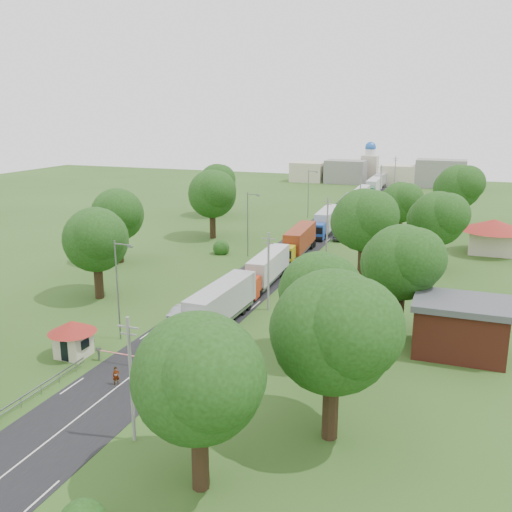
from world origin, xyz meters
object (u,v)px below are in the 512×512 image
at_px(truck_0, 217,307).
at_px(car_lane_front, 153,343).
at_px(pedestrian_near, 116,376).
at_px(car_lane_mid, 185,312).
at_px(boom_barrier, 128,356).
at_px(guard_booth, 73,334).
at_px(info_sign, 344,219).

bearing_deg(truck_0, car_lane_front, -115.05).
bearing_deg(car_lane_front, pedestrian_near, 93.53).
relative_size(car_lane_mid, pedestrian_near, 3.26).
distance_m(boom_barrier, guard_booth, 5.98).
xyz_separation_m(truck_0, pedestrian_near, (-2.63, -14.56, -1.51)).
bearing_deg(car_lane_front, car_lane_mid, -86.70).
height_order(info_sign, pedestrian_near, info_sign).
relative_size(boom_barrier, pedestrian_near, 5.96).
xyz_separation_m(boom_barrier, car_lane_mid, (-0.55, 12.00, -0.06)).
height_order(truck_0, car_lane_mid, truck_0).
bearing_deg(boom_barrier, pedestrian_near, -73.11).
xyz_separation_m(guard_booth, info_sign, (12.40, 60.00, 0.84)).
xyz_separation_m(guard_booth, car_lane_mid, (5.29, 12.00, -1.33)).
bearing_deg(truck_0, guard_booth, -130.77).
xyz_separation_m(guard_booth, car_lane_front, (6.13, 3.77, -1.48)).
bearing_deg(guard_booth, boom_barrier, 0.01).
height_order(boom_barrier, truck_0, truck_0).
relative_size(guard_booth, info_sign, 1.07).
xyz_separation_m(guard_booth, pedestrian_near, (6.90, -3.50, -1.39)).
height_order(info_sign, car_lane_mid, info_sign).
distance_m(info_sign, truck_0, 49.03).
relative_size(info_sign, truck_0, 0.26).
relative_size(boom_barrier, car_lane_front, 2.30).
bearing_deg(truck_0, car_lane_mid, 167.56).
bearing_deg(car_lane_mid, car_lane_front, 98.62).
bearing_deg(pedestrian_near, info_sign, 45.95).
height_order(boom_barrier, car_lane_mid, car_lane_mid).
xyz_separation_m(info_sign, truck_0, (-2.86, -48.94, -0.72)).
relative_size(truck_0, car_lane_front, 3.87).
bearing_deg(guard_booth, car_lane_mid, 66.23).
xyz_separation_m(info_sign, car_lane_mid, (-7.11, -48.00, -2.17)).
height_order(truck_0, car_lane_front, truck_0).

